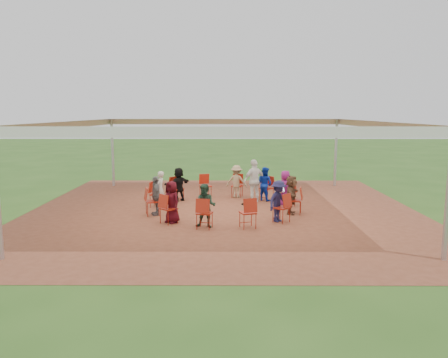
{
  "coord_description": "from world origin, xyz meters",
  "views": [
    {
      "loc": [
        0.09,
        -14.47,
        3.3
      ],
      "look_at": [
        0.02,
        0.3,
        1.03
      ],
      "focal_mm": 35.0,
      "sensor_mm": 36.0,
      "label": 1
    }
  ],
  "objects_px": {
    "chair_10": "(282,208)",
    "person_seated_8": "(278,201)",
    "chair_2": "(237,186)",
    "cable_coil": "(246,204)",
    "chair_0": "(288,194)",
    "chair_9": "(248,213)",
    "person_seated_6": "(172,202)",
    "chair_11": "(295,201)",
    "chair_8": "(205,213)",
    "person_seated_5": "(156,196)",
    "chair_7": "(169,209)",
    "laptop": "(281,190)",
    "chair_5": "(157,194)",
    "chair_4": "(177,189)",
    "person_seated_1": "(265,184)",
    "chair_1": "(267,188)",
    "person_seated_9": "(291,195)",
    "person_seated_7": "(206,206)",
    "chair_6": "(152,202)",
    "standing_person": "(254,181)",
    "person_seated_4": "(160,189)",
    "person_seated_2": "(237,182)",
    "chair_3": "(205,186)",
    "person_seated_0": "(285,188)",
    "person_seated_3": "(179,184)"
  },
  "relations": [
    {
      "from": "chair_0",
      "to": "person_seated_4",
      "type": "distance_m",
      "value": 4.51
    },
    {
      "from": "chair_7",
      "to": "person_seated_7",
      "type": "xyz_separation_m",
      "value": [
        1.12,
        -0.46,
        0.19
      ]
    },
    {
      "from": "chair_3",
      "to": "chair_7",
      "type": "relative_size",
      "value": 1.0
    },
    {
      "from": "chair_0",
      "to": "cable_coil",
      "type": "xyz_separation_m",
      "value": [
        -1.49,
        0.19,
        -0.43
      ]
    },
    {
      "from": "chair_2",
      "to": "cable_coil",
      "type": "height_order",
      "value": "chair_2"
    },
    {
      "from": "cable_coil",
      "to": "laptop",
      "type": "relative_size",
      "value": 1.02
    },
    {
      "from": "person_seated_7",
      "to": "laptop",
      "type": "height_order",
      "value": "person_seated_7"
    },
    {
      "from": "person_seated_9",
      "to": "cable_coil",
      "type": "relative_size",
      "value": 3.19
    },
    {
      "from": "person_seated_6",
      "to": "cable_coil",
      "type": "xyz_separation_m",
      "value": [
        2.34,
        2.58,
        -0.62
      ]
    },
    {
      "from": "chair_8",
      "to": "standing_person",
      "type": "distance_m",
      "value": 4.1
    },
    {
      "from": "chair_7",
      "to": "person_seated_8",
      "type": "height_order",
      "value": "person_seated_8"
    },
    {
      "from": "chair_10",
      "to": "person_seated_8",
      "type": "height_order",
      "value": "person_seated_8"
    },
    {
      "from": "chair_11",
      "to": "person_seated_7",
      "type": "height_order",
      "value": "person_seated_7"
    },
    {
      "from": "laptop",
      "to": "person_seated_6",
      "type": "bearing_deg",
      "value": 105.56
    },
    {
      "from": "person_seated_3",
      "to": "person_seated_9",
      "type": "height_order",
      "value": "same"
    },
    {
      "from": "chair_9",
      "to": "standing_person",
      "type": "bearing_deg",
      "value": 66.13
    },
    {
      "from": "person_seated_5",
      "to": "person_seated_8",
      "type": "bearing_deg",
      "value": 60.0
    },
    {
      "from": "chair_11",
      "to": "person_seated_6",
      "type": "bearing_deg",
      "value": 119.15
    },
    {
      "from": "chair_5",
      "to": "chair_10",
      "type": "distance_m",
      "value": 4.63
    },
    {
      "from": "chair_3",
      "to": "standing_person",
      "type": "height_order",
      "value": "standing_person"
    },
    {
      "from": "chair_0",
      "to": "chair_6",
      "type": "bearing_deg",
      "value": 90.0
    },
    {
      "from": "chair_8",
      "to": "person_seated_5",
      "type": "distance_m",
      "value": 2.34
    },
    {
      "from": "chair_3",
      "to": "chair_0",
      "type": "bearing_deg",
      "value": 135.0
    },
    {
      "from": "standing_person",
      "to": "chair_8",
      "type": "bearing_deg",
      "value": 35.55
    },
    {
      "from": "chair_0",
      "to": "standing_person",
      "type": "xyz_separation_m",
      "value": [
        -1.15,
        0.69,
        0.35
      ]
    },
    {
      "from": "chair_0",
      "to": "chair_9",
      "type": "bearing_deg",
      "value": 135.0
    },
    {
      "from": "chair_6",
      "to": "person_seated_8",
      "type": "xyz_separation_m",
      "value": [
        3.96,
        -0.83,
        0.19
      ]
    },
    {
      "from": "person_seated_2",
      "to": "cable_coil",
      "type": "relative_size",
      "value": 3.19
    },
    {
      "from": "person_seated_9",
      "to": "standing_person",
      "type": "distance_m",
      "value": 2.19
    },
    {
      "from": "chair_5",
      "to": "person_seated_2",
      "type": "bearing_deg",
      "value": 133.53
    },
    {
      "from": "chair_5",
      "to": "chair_6",
      "type": "height_order",
      "value": "same"
    },
    {
      "from": "chair_7",
      "to": "person_seated_1",
      "type": "height_order",
      "value": "person_seated_1"
    },
    {
      "from": "person_seated_3",
      "to": "chair_2",
      "type": "bearing_deg",
      "value": 152.55
    },
    {
      "from": "chair_7",
      "to": "person_seated_0",
      "type": "xyz_separation_m",
      "value": [
        3.79,
        2.44,
        0.19
      ]
    },
    {
      "from": "chair_0",
      "to": "person_seated_1",
      "type": "relative_size",
      "value": 0.71
    },
    {
      "from": "person_seated_1",
      "to": "chair_1",
      "type": "bearing_deg",
      "value": -90.0
    },
    {
      "from": "chair_7",
      "to": "chair_11",
      "type": "height_order",
      "value": "same"
    },
    {
      "from": "chair_1",
      "to": "person_seated_0",
      "type": "distance_m",
      "value": 1.23
    },
    {
      "from": "person_seated_8",
      "to": "chair_3",
      "type": "bearing_deg",
      "value": 74.61
    },
    {
      "from": "chair_1",
      "to": "chair_6",
      "type": "height_order",
      "value": "same"
    },
    {
      "from": "chair_5",
      "to": "chair_4",
      "type": "bearing_deg",
      "value": 165.0
    },
    {
      "from": "person_seated_9",
      "to": "chair_9",
      "type": "bearing_deg",
      "value": 152.55
    },
    {
      "from": "chair_3",
      "to": "person_seated_8",
      "type": "bearing_deg",
      "value": 104.61
    },
    {
      "from": "chair_11",
      "to": "chair_2",
      "type": "bearing_deg",
      "value": 45.0
    },
    {
      "from": "chair_6",
      "to": "person_seated_8",
      "type": "height_order",
      "value": "person_seated_8"
    },
    {
      "from": "person_seated_6",
      "to": "chair_6",
      "type": "bearing_deg",
      "value": 170.48
    },
    {
      "from": "person_seated_3",
      "to": "laptop",
      "type": "height_order",
      "value": "person_seated_3"
    },
    {
      "from": "chair_6",
      "to": "chair_9",
      "type": "distance_m",
      "value": 3.39
    },
    {
      "from": "person_seated_9",
      "to": "laptop",
      "type": "height_order",
      "value": "person_seated_9"
    },
    {
      "from": "person_seated_4",
      "to": "person_seated_5",
      "type": "height_order",
      "value": "same"
    }
  ]
}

